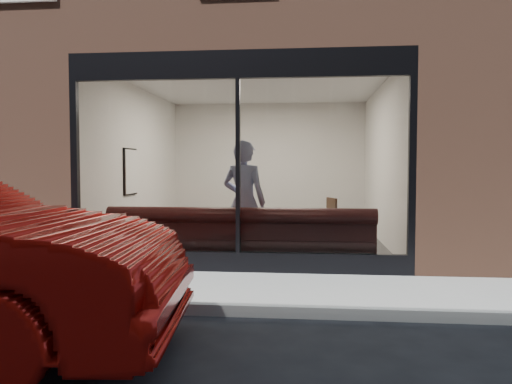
# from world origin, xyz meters

# --- Properties ---
(ground) EXTENTS (120.00, 120.00, 0.00)m
(ground) POSITION_xyz_m (0.00, 0.00, 0.00)
(ground) COLOR black
(ground) RESTS_ON ground
(sidewalk_near) EXTENTS (40.00, 2.00, 0.01)m
(sidewalk_near) POSITION_xyz_m (0.00, 1.00, 0.01)
(sidewalk_near) COLOR gray
(sidewalk_near) RESTS_ON ground
(kerb_near) EXTENTS (40.00, 0.10, 0.12)m
(kerb_near) POSITION_xyz_m (0.00, -0.05, 0.06)
(kerb_near) COLOR gray
(kerb_near) RESTS_ON ground
(host_building_pier_left) EXTENTS (2.50, 12.00, 3.20)m
(host_building_pier_left) POSITION_xyz_m (-3.75, 8.00, 1.60)
(host_building_pier_left) COLOR brown
(host_building_pier_left) RESTS_ON ground
(host_building_pier_right) EXTENTS (2.50, 12.00, 3.20)m
(host_building_pier_right) POSITION_xyz_m (3.75, 8.00, 1.60)
(host_building_pier_right) COLOR brown
(host_building_pier_right) RESTS_ON ground
(host_building_backfill) EXTENTS (5.00, 6.00, 3.20)m
(host_building_backfill) POSITION_xyz_m (0.00, 11.00, 1.60)
(host_building_backfill) COLOR brown
(host_building_backfill) RESTS_ON ground
(cafe_floor) EXTENTS (6.00, 6.00, 0.00)m
(cafe_floor) POSITION_xyz_m (0.00, 5.00, 0.02)
(cafe_floor) COLOR #2D2D30
(cafe_floor) RESTS_ON ground
(cafe_ceiling) EXTENTS (6.00, 6.00, 0.00)m
(cafe_ceiling) POSITION_xyz_m (0.00, 5.00, 3.19)
(cafe_ceiling) COLOR white
(cafe_ceiling) RESTS_ON host_building_upper
(cafe_wall_back) EXTENTS (5.00, 0.00, 5.00)m
(cafe_wall_back) POSITION_xyz_m (0.00, 7.99, 1.60)
(cafe_wall_back) COLOR silver
(cafe_wall_back) RESTS_ON ground
(cafe_wall_left) EXTENTS (0.00, 6.00, 6.00)m
(cafe_wall_left) POSITION_xyz_m (-2.49, 5.00, 1.60)
(cafe_wall_left) COLOR silver
(cafe_wall_left) RESTS_ON ground
(cafe_wall_right) EXTENTS (0.00, 6.00, 6.00)m
(cafe_wall_right) POSITION_xyz_m (2.49, 5.00, 1.60)
(cafe_wall_right) COLOR silver
(cafe_wall_right) RESTS_ON ground
(storefront_kick) EXTENTS (5.00, 0.10, 0.30)m
(storefront_kick) POSITION_xyz_m (0.00, 2.05, 0.15)
(storefront_kick) COLOR black
(storefront_kick) RESTS_ON ground
(storefront_header) EXTENTS (5.00, 0.10, 0.40)m
(storefront_header) POSITION_xyz_m (0.00, 2.05, 3.00)
(storefront_header) COLOR black
(storefront_header) RESTS_ON host_building_upper
(storefront_mullion) EXTENTS (0.06, 0.10, 2.50)m
(storefront_mullion) POSITION_xyz_m (0.00, 2.05, 1.55)
(storefront_mullion) COLOR black
(storefront_mullion) RESTS_ON storefront_kick
(storefront_glass) EXTENTS (4.80, 0.00, 4.80)m
(storefront_glass) POSITION_xyz_m (0.00, 2.02, 1.55)
(storefront_glass) COLOR white
(storefront_glass) RESTS_ON storefront_kick
(banquette) EXTENTS (4.00, 0.55, 0.45)m
(banquette) POSITION_xyz_m (0.00, 2.45, 0.23)
(banquette) COLOR black
(banquette) RESTS_ON cafe_floor
(person) EXTENTS (0.82, 0.65, 1.96)m
(person) POSITION_xyz_m (0.00, 2.73, 0.98)
(person) COLOR #9DABD8
(person) RESTS_ON cafe_floor
(cafe_table_left) EXTENTS (0.70, 0.70, 0.04)m
(cafe_table_left) POSITION_xyz_m (-1.64, 3.65, 0.74)
(cafe_table_left) COLOR black
(cafe_table_left) RESTS_ON cafe_floor
(cafe_table_right) EXTENTS (0.76, 0.76, 0.04)m
(cafe_table_right) POSITION_xyz_m (1.14, 3.44, 0.74)
(cafe_table_right) COLOR black
(cafe_table_right) RESTS_ON cafe_floor
(cafe_chair_right) EXTENTS (0.54, 0.54, 0.04)m
(cafe_chair_right) POSITION_xyz_m (1.29, 4.36, 0.24)
(cafe_chair_right) COLOR black
(cafe_chair_right) RESTS_ON cafe_floor
(wall_poster) EXTENTS (0.02, 0.64, 0.86)m
(wall_poster) POSITION_xyz_m (-2.45, 4.44, 1.44)
(wall_poster) COLOR white
(wall_poster) RESTS_ON cafe_wall_left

